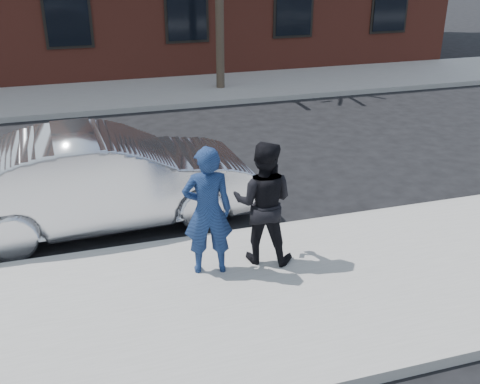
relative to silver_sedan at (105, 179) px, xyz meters
name	(u,v)px	position (x,y,z in m)	size (l,w,h in m)	color
ground	(104,321)	(-0.30, -2.72, -0.81)	(100.00, 100.00, 0.00)	black
near_sidewalk	(105,328)	(-0.30, -2.97, -0.74)	(50.00, 3.50, 0.15)	gray
near_curb	(96,255)	(-0.30, -1.17, -0.74)	(50.00, 0.10, 0.15)	#999691
far_sidewalk	(74,98)	(-0.30, 8.53, -0.74)	(50.00, 3.50, 0.15)	gray
far_curb	(76,114)	(-0.30, 6.73, -0.74)	(50.00, 0.10, 0.15)	#999691
silver_sedan	(105,179)	(0.00, 0.00, 0.00)	(1.72, 4.94, 1.63)	silver
man_hoodie	(208,211)	(1.20, -2.17, 0.25)	(0.73, 0.56, 1.84)	navy
man_peacoat	(263,203)	(2.01, -2.09, 0.23)	(1.08, 0.99, 1.79)	black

